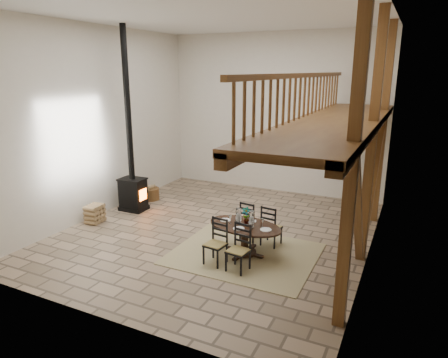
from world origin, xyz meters
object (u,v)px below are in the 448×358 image
at_px(wood_stove, 132,172).
at_px(log_stack, 95,214).
at_px(dining_table, 245,237).
at_px(log_basket, 150,193).

relative_size(wood_stove, log_stack, 9.71).
distance_m(dining_table, log_stack, 4.24).
height_order(dining_table, log_basket, dining_table).
bearing_deg(log_basket, dining_table, -28.68).
xyz_separation_m(wood_stove, log_basket, (-0.14, 0.98, -0.92)).
height_order(wood_stove, log_stack, wood_stove).
relative_size(dining_table, log_basket, 3.54).
bearing_deg(dining_table, wood_stove, 169.79).
relative_size(dining_table, wood_stove, 0.39).
relative_size(log_basket, log_stack, 1.06).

